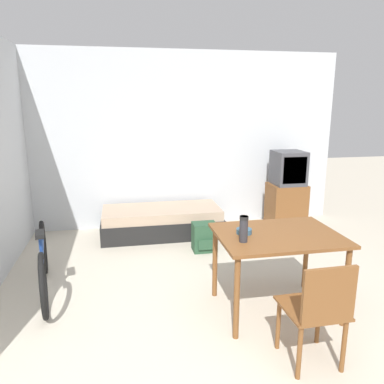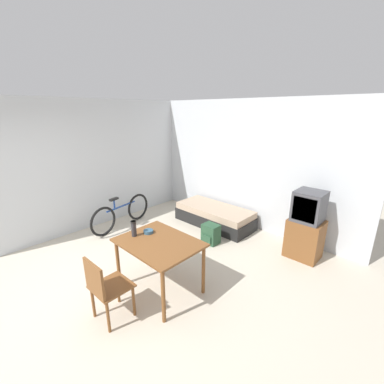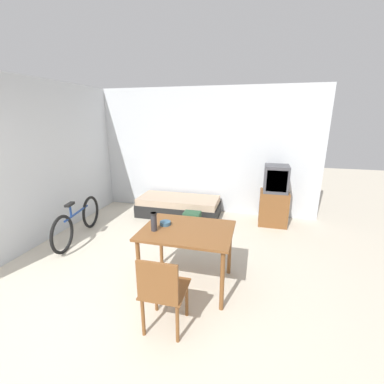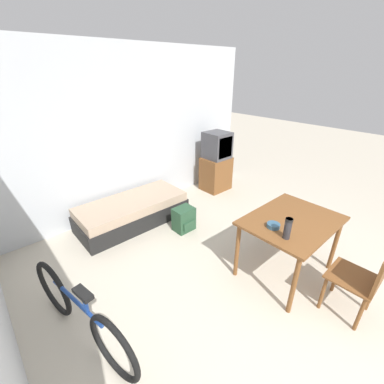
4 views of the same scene
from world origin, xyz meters
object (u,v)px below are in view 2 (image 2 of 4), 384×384
(thermos_flask, at_px, (134,228))
(bicycle, at_px, (122,213))
(mate_bowl, at_px, (148,231))
(dining_table, at_px, (159,248))
(backpack, at_px, (211,234))
(daybed, at_px, (214,216))
(tv, at_px, (306,226))
(wooden_chair, at_px, (104,286))

(thermos_flask, bearing_deg, bicycle, 153.86)
(mate_bowl, bearing_deg, dining_table, -11.01)
(thermos_flask, bearing_deg, dining_table, 19.72)
(dining_table, relative_size, mate_bowl, 7.90)
(thermos_flask, bearing_deg, backpack, 88.64)
(daybed, height_order, mate_bowl, mate_bowl)
(dining_table, height_order, thermos_flask, thermos_flask)
(bicycle, bearing_deg, mate_bowl, -20.32)
(daybed, relative_size, backpack, 4.62)
(thermos_flask, xyz_separation_m, backpack, (0.04, 1.68, -0.71))
(tv, bearing_deg, daybed, -179.71)
(daybed, distance_m, mate_bowl, 2.35)
(tv, distance_m, mate_bowl, 2.66)
(dining_table, bearing_deg, tv, 63.26)
(dining_table, relative_size, thermos_flask, 4.83)
(dining_table, xyz_separation_m, bicycle, (-2.21, 0.77, -0.35))
(bicycle, bearing_deg, backpack, 22.52)
(bicycle, bearing_deg, daybed, 47.29)
(dining_table, height_order, mate_bowl, mate_bowl)
(dining_table, relative_size, backpack, 2.91)
(mate_bowl, xyz_separation_m, backpack, (-0.03, 1.49, -0.60))
(thermos_flask, bearing_deg, daybed, 100.55)
(mate_bowl, distance_m, backpack, 1.60)
(tv, relative_size, thermos_flask, 5.23)
(daybed, distance_m, dining_table, 2.46)
(tv, xyz_separation_m, thermos_flask, (-1.53, -2.42, 0.32))
(tv, relative_size, bicycle, 0.76)
(tv, bearing_deg, mate_bowl, -123.22)
(thermos_flask, bearing_deg, tv, 57.71)
(wooden_chair, bearing_deg, dining_table, 88.18)
(bicycle, distance_m, mate_bowl, 2.09)
(wooden_chair, xyz_separation_m, bicycle, (-2.19, 1.58, -0.17))
(tv, height_order, backpack, tv)
(tv, height_order, bicycle, tv)
(tv, bearing_deg, backpack, -153.65)
(bicycle, xyz_separation_m, thermos_flask, (1.84, -0.90, 0.57))
(tv, xyz_separation_m, bicycle, (-3.36, -1.52, -0.26))
(tv, relative_size, dining_table, 1.08)
(daybed, height_order, wooden_chair, wooden_chair)
(daybed, height_order, thermos_flask, thermos_flask)
(tv, distance_m, thermos_flask, 2.88)
(wooden_chair, distance_m, backpack, 2.40)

